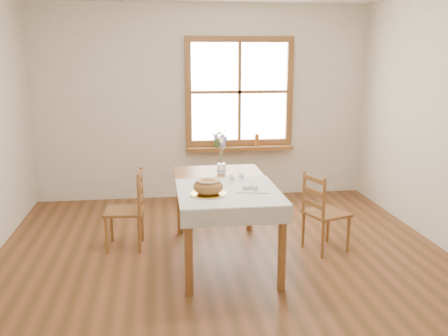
{
  "coord_description": "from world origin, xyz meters",
  "views": [
    {
      "loc": [
        -0.61,
        -4.24,
        1.95
      ],
      "look_at": [
        0.0,
        0.3,
        0.9
      ],
      "focal_mm": 40.0,
      "sensor_mm": 36.0,
      "label": 1
    }
  ],
  "objects_px": {
    "bread_plate": "(208,194)",
    "flower_vase": "(221,169)",
    "chair_left": "(124,210)",
    "dining_table": "(224,192)",
    "chair_right": "(326,212)"
  },
  "relations": [
    {
      "from": "chair_right",
      "to": "flower_vase",
      "type": "bearing_deg",
      "value": 52.71
    },
    {
      "from": "dining_table",
      "to": "bread_plate",
      "type": "bearing_deg",
      "value": -114.9
    },
    {
      "from": "dining_table",
      "to": "chair_right",
      "type": "relative_size",
      "value": 1.99
    },
    {
      "from": "chair_left",
      "to": "flower_vase",
      "type": "xyz_separation_m",
      "value": [
        1.0,
        -0.02,
        0.4
      ]
    },
    {
      "from": "chair_left",
      "to": "dining_table",
      "type": "bearing_deg",
      "value": 71.47
    },
    {
      "from": "dining_table",
      "to": "bread_plate",
      "type": "xyz_separation_m",
      "value": [
        -0.19,
        -0.42,
        0.1
      ]
    },
    {
      "from": "bread_plate",
      "to": "flower_vase",
      "type": "height_order",
      "value": "flower_vase"
    },
    {
      "from": "dining_table",
      "to": "chair_right",
      "type": "distance_m",
      "value": 1.08
    },
    {
      "from": "bread_plate",
      "to": "flower_vase",
      "type": "bearing_deg",
      "value": 74.72
    },
    {
      "from": "dining_table",
      "to": "flower_vase",
      "type": "xyz_separation_m",
      "value": [
        0.03,
        0.38,
        0.14
      ]
    },
    {
      "from": "chair_right",
      "to": "flower_vase",
      "type": "xyz_separation_m",
      "value": [
        -1.02,
        0.32,
        0.4
      ]
    },
    {
      "from": "dining_table",
      "to": "flower_vase",
      "type": "distance_m",
      "value": 0.41
    },
    {
      "from": "chair_left",
      "to": "chair_right",
      "type": "height_order",
      "value": "chair_left"
    },
    {
      "from": "bread_plate",
      "to": "flower_vase",
      "type": "xyz_separation_m",
      "value": [
        0.22,
        0.8,
        0.03
      ]
    },
    {
      "from": "chair_left",
      "to": "bread_plate",
      "type": "distance_m",
      "value": 1.18
    }
  ]
}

